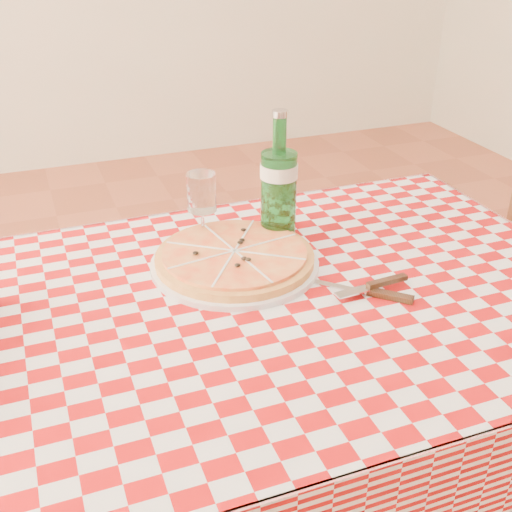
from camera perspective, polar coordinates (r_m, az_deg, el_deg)
The scene contains 6 objects.
dining_table at distance 1.30m, azimuth 1.77°, elevation -7.18°, with size 1.20×0.80×0.75m.
tablecloth at distance 1.25m, azimuth 1.83°, elevation -3.66°, with size 1.30×0.90×0.01m, color #95090A.
pizza_plate at distance 1.34m, azimuth -1.90°, elevation -0.05°, with size 0.35×0.35×0.05m, color #B9863D, non-canonical shape.
water_bottle at distance 1.40m, azimuth 2.04°, elevation 7.01°, with size 0.08×0.08×0.30m, color #196424, non-canonical shape.
wine_glass at distance 1.41m, azimuth -4.80°, elevation 4.21°, with size 0.06×0.06×0.16m, color white, non-canonical shape.
cutlery at distance 1.26m, azimuth 9.90°, elevation -2.85°, with size 0.23×0.19×0.02m, color silver, non-canonical shape.
Camera 1 is at (-0.41, -0.97, 1.42)m, focal length 45.00 mm.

